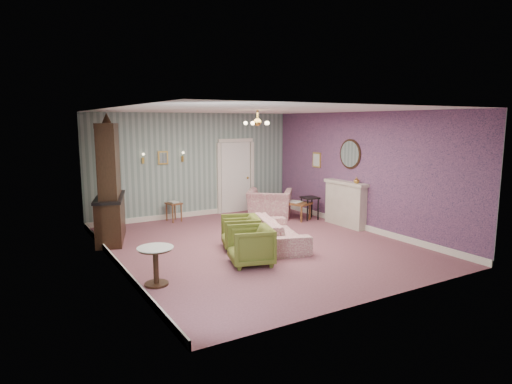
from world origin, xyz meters
TOP-DOWN VIEW (x-y plane):
  - floor at (0.00, 0.00)m, footprint 7.00×7.00m
  - ceiling at (0.00, 0.00)m, footprint 7.00×7.00m
  - wall_back at (0.00, 3.50)m, footprint 6.00×0.00m
  - wall_front at (0.00, -3.50)m, footprint 6.00×0.00m
  - wall_left at (-3.00, 0.00)m, footprint 0.00×7.00m
  - wall_right at (3.00, 0.00)m, footprint 0.00×7.00m
  - wall_right_floral at (2.98, 0.00)m, footprint 0.00×7.00m
  - door at (1.30, 3.46)m, footprint 1.12×0.12m
  - olive_chair_a at (-0.78, -1.07)m, footprint 0.92×0.95m
  - olive_chair_b at (-0.45, -0.06)m, footprint 0.79×0.82m
  - olive_chair_c at (-0.44, -0.03)m, footprint 0.92×0.95m
  - sofa_chintz at (0.44, -0.23)m, footprint 1.17×2.10m
  - wingback_chair at (1.74, 2.26)m, footprint 1.41×1.35m
  - dresser at (-2.65, 2.02)m, footprint 1.05×1.77m
  - fireplace at (2.86, 0.40)m, footprint 0.30×1.40m
  - mantel_vase at (2.84, 0.00)m, footprint 0.15×0.15m
  - oval_mirror at (2.96, 0.40)m, footprint 0.04×0.76m
  - framed_print at (2.97, 1.75)m, footprint 0.04×0.34m
  - coffee_table at (2.17, 1.74)m, footprint 0.86×1.10m
  - side_table_black at (2.53, 1.46)m, footprint 0.46×0.46m
  - pedestal_table at (-2.65, -1.21)m, footprint 0.72×0.72m
  - nesting_table at (-0.75, 3.15)m, footprint 0.40×0.47m
  - gilt_mirror_back at (-0.90, 3.46)m, footprint 0.28×0.06m
  - sconce_left at (-1.45, 3.44)m, footprint 0.16×0.12m
  - sconce_right at (-0.35, 3.44)m, footprint 0.16×0.12m
  - chandelier at (0.00, 0.00)m, footprint 0.56×0.56m
  - burgundy_cushion at (1.69, 2.11)m, footprint 0.41×0.28m

SIDE VIEW (x-z plane):
  - floor at x=0.00m, z-range 0.00..0.00m
  - coffee_table at x=2.17m, z-range 0.00..0.50m
  - nesting_table at x=-0.75m, z-range 0.00..0.55m
  - side_table_black at x=2.53m, z-range 0.00..0.63m
  - pedestal_table at x=-2.65m, z-range 0.00..0.65m
  - olive_chair_b at x=-0.45m, z-range 0.00..0.68m
  - olive_chair_c at x=-0.44m, z-range 0.00..0.77m
  - sofa_chintz at x=0.44m, z-range 0.00..0.79m
  - olive_chair_a at x=-0.78m, z-range 0.00..0.80m
  - burgundy_cushion at x=1.69m, z-range 0.28..0.68m
  - wingback_chair at x=1.74m, z-range 0.00..1.04m
  - fireplace at x=2.86m, z-range 0.00..1.16m
  - door at x=1.30m, z-range 0.00..2.16m
  - mantel_vase at x=2.84m, z-range 1.16..1.31m
  - dresser at x=-2.65m, z-range 0.00..2.79m
  - wall_back at x=0.00m, z-range -1.55..4.45m
  - wall_front at x=0.00m, z-range -1.55..4.45m
  - wall_left at x=-3.00m, z-range -2.05..4.95m
  - wall_right at x=3.00m, z-range -2.05..4.95m
  - wall_right_floral at x=2.98m, z-range -2.05..4.95m
  - framed_print at x=2.97m, z-range 1.39..1.81m
  - gilt_mirror_back at x=-0.90m, z-range 1.52..1.88m
  - sconce_left at x=-1.45m, z-range 1.55..1.85m
  - sconce_right at x=-0.35m, z-range 1.55..1.85m
  - oval_mirror at x=2.96m, z-range 1.43..2.27m
  - chandelier at x=0.00m, z-range 2.45..2.81m
  - ceiling at x=0.00m, z-range 2.90..2.90m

